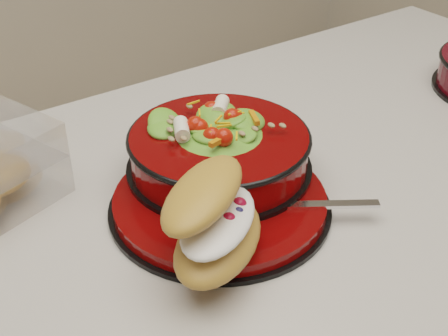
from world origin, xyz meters
TOP-DOWN VIEW (x-y plane):
  - dinner_plate at (-0.13, 0.01)m, footprint 0.26×0.26m
  - salad_bowl at (-0.10, 0.06)m, footprint 0.23×0.23m
  - croissant at (-0.19, -0.07)m, footprint 0.16×0.16m
  - fork at (-0.07, -0.06)m, footprint 0.14×0.10m

SIDE VIEW (x-z plane):
  - dinner_plate at x=-0.13m, z-range 0.90..0.92m
  - fork at x=-0.07m, z-range 0.92..0.92m
  - salad_bowl at x=-0.10m, z-range 0.91..1.00m
  - croissant at x=-0.19m, z-range 0.92..1.01m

